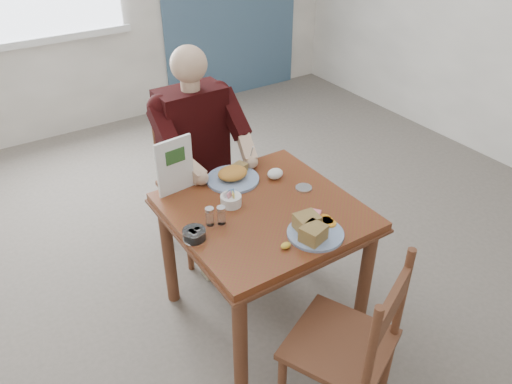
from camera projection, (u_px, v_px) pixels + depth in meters
floor at (263, 312)px, 2.94m from camera, size 6.00×6.00×0.00m
lemon_wedge at (286, 246)px, 2.26m from camera, size 0.06×0.05×0.03m
napkin at (275, 174)px, 2.75m from camera, size 0.11×0.09×0.06m
metal_dish at (304, 188)px, 2.67m from camera, size 0.10×0.10×0.01m
table at (264, 225)px, 2.59m from camera, size 0.92×0.92×0.75m
chair_far at (195, 183)px, 3.24m from camera, size 0.42×0.42×0.95m
chair_near at (350, 347)px, 2.14m from camera, size 0.56×0.56×0.95m
diner at (198, 143)px, 2.99m from camera, size 0.53×0.56×1.39m
near_plate at (313, 229)px, 2.33m from camera, size 0.30×0.30×0.09m
far_plate at (233, 175)px, 2.74m from camera, size 0.36×0.36×0.08m
caddy at (231, 200)px, 2.54m from camera, size 0.14×0.14×0.08m
shakers at (216, 216)px, 2.39m from camera, size 0.11×0.08×0.09m
creamer at (194, 234)px, 2.31m from camera, size 0.14×0.14×0.05m
menu at (175, 166)px, 2.58m from camera, size 0.21×0.04×0.31m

